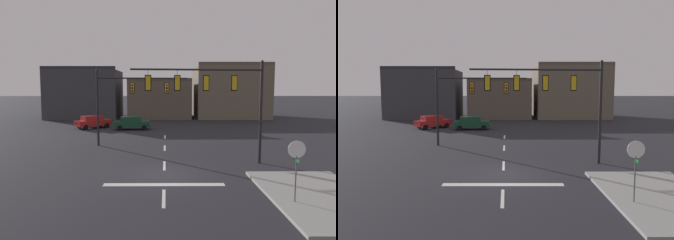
# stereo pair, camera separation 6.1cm
# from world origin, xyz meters

# --- Properties ---
(ground_plane) EXTENTS (400.00, 400.00, 0.00)m
(ground_plane) POSITION_xyz_m (0.00, 0.00, 0.00)
(ground_plane) COLOR #232328
(sidewalk_near_corner) EXTENTS (5.00, 8.00, 0.15)m
(sidewalk_near_corner) POSITION_xyz_m (7.33, -4.00, 0.07)
(sidewalk_near_corner) COLOR gray
(sidewalk_near_corner) RESTS_ON ground
(stop_bar_paint) EXTENTS (6.40, 0.50, 0.01)m
(stop_bar_paint) POSITION_xyz_m (0.00, -2.00, 0.00)
(stop_bar_paint) COLOR silver
(stop_bar_paint) RESTS_ON ground
(lane_centreline) EXTENTS (0.16, 26.40, 0.01)m
(lane_centreline) POSITION_xyz_m (0.00, 2.00, 0.00)
(lane_centreline) COLOR silver
(lane_centreline) RESTS_ON ground
(signal_mast_near_side) EXTENTS (8.71, 0.95, 6.91)m
(signal_mast_near_side) POSITION_xyz_m (3.43, 2.38, 4.87)
(signal_mast_near_side) COLOR black
(signal_mast_near_side) RESTS_ON ground
(signal_mast_far_side) EXTENTS (8.01, 0.88, 6.79)m
(signal_mast_far_side) POSITION_xyz_m (-3.56, 9.40, 4.48)
(signal_mast_far_side) COLOR black
(signal_mast_far_side) RESTS_ON ground
(stop_sign) EXTENTS (0.76, 0.64, 2.83)m
(stop_sign) POSITION_xyz_m (5.70, -4.83, 2.14)
(stop_sign) COLOR #56565B
(stop_sign) RESTS_ON ground
(car_lot_nearside) EXTENTS (4.59, 2.27, 1.61)m
(car_lot_nearside) POSITION_xyz_m (-4.12, 19.91, 0.86)
(car_lot_nearside) COLOR #143D28
(car_lot_nearside) RESTS_ON ground
(car_lot_middle) EXTENTS (4.52, 4.22, 1.61)m
(car_lot_middle) POSITION_xyz_m (-9.23, 21.17, 0.86)
(car_lot_middle) COLOR #A81E1E
(car_lot_middle) RESTS_ON ground
(building_row) EXTENTS (37.33, 11.54, 9.30)m
(building_row) POSITION_xyz_m (0.57, 36.32, 4.03)
(building_row) COLOR #38383D
(building_row) RESTS_ON ground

